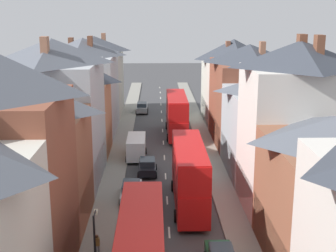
{
  "coord_description": "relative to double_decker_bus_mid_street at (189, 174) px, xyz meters",
  "views": [
    {
      "loc": [
        -0.96,
        -13.59,
        16.03
      ],
      "look_at": [
        0.56,
        41.46,
        2.26
      ],
      "focal_mm": 50.0,
      "sensor_mm": 36.0,
      "label": 1
    }
  ],
  "objects": [
    {
      "name": "pavement_left",
      "position": [
        -6.89,
        15.22,
        -2.75
      ],
      "size": [
        2.2,
        104.0,
        0.14
      ],
      "primitive_type": "cube",
      "color": "gray",
      "rests_on": "ground"
    },
    {
      "name": "car_near_blue",
      "position": [
        -4.89,
        1.5,
        -2.0
      ],
      "size": [
        1.9,
        4.5,
        1.61
      ],
      "color": "#B7BABF",
      "rests_on": "ground"
    },
    {
      "name": "pedestrian_mid_left",
      "position": [
        -6.65,
        -8.4,
        -1.78
      ],
      "size": [
        0.36,
        0.22,
        1.61
      ],
      "color": "gray",
      "rests_on": "pavement_left"
    },
    {
      "name": "car_parked_right_a",
      "position": [
        -3.59,
        7.91,
        -2.0
      ],
      "size": [
        1.9,
        3.88,
        1.62
      ],
      "color": "black",
      "rests_on": "ground"
    },
    {
      "name": "centre_line_dashes",
      "position": [
        -1.79,
        13.22,
        -2.81
      ],
      "size": [
        0.14,
        97.8,
        0.01
      ],
      "color": "silver",
      "rests_on": "ground"
    },
    {
      "name": "car_mid_white",
      "position": [
        1.31,
        35.0,
        -2.01
      ],
      "size": [
        1.9,
        3.82,
        1.59
      ],
      "color": "#144728",
      "rests_on": "ground"
    },
    {
      "name": "double_decker_bus_far_approaching",
      "position": [
        0.0,
        22.69,
        0.0
      ],
      "size": [
        2.74,
        10.8,
        5.3
      ],
      "color": "red",
      "rests_on": "ground"
    },
    {
      "name": "terrace_row_left",
      "position": [
        -11.98,
        3.69,
        3.33
      ],
      "size": [
        8.0,
        75.09,
        14.07
      ],
      "color": "brown",
      "rests_on": "ground"
    },
    {
      "name": "double_decker_bus_mid_street",
      "position": [
        0.0,
        0.0,
        0.0
      ],
      "size": [
        2.74,
        10.8,
        5.3
      ],
      "color": "red",
      "rests_on": "ground"
    },
    {
      "name": "car_mid_black",
      "position": [
        -4.89,
        36.6,
        -1.98
      ],
      "size": [
        1.9,
        4.17,
        1.67
      ],
      "color": "gray",
      "rests_on": "ground"
    },
    {
      "name": "pavement_right",
      "position": [
        3.31,
        15.22,
        -2.75
      ],
      "size": [
        2.2,
        104.0,
        0.14
      ],
      "primitive_type": "cube",
      "color": "gray",
      "rests_on": "ground"
    },
    {
      "name": "terrace_row_right",
      "position": [
        8.39,
        1.08,
        2.91
      ],
      "size": [
        8.0,
        70.46,
        14.2
      ],
      "color": "brown",
      "rests_on": "ground"
    },
    {
      "name": "car_near_silver",
      "position": [
        -3.59,
        -0.18,
        -1.97
      ],
      "size": [
        1.9,
        4.55,
        1.69
      ],
      "color": "#B7BABF",
      "rests_on": "ground"
    },
    {
      "name": "delivery_van",
      "position": [
        -4.89,
        13.11,
        -1.48
      ],
      "size": [
        2.2,
        5.2,
        2.41
      ],
      "color": "white",
      "rests_on": "ground"
    }
  ]
}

